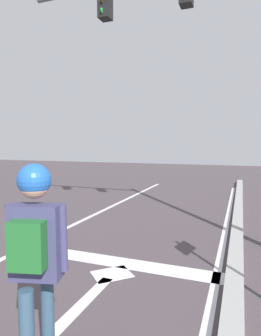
% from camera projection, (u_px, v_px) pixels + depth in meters
% --- Properties ---
extents(lane_line_curbside, '(0.12, 20.00, 0.01)m').
position_uv_depth(lane_line_curbside, '(211.00, 306.00, 3.48)').
color(lane_line_curbside, silver).
rests_on(lane_line_curbside, ground).
extents(stop_bar, '(3.59, 0.40, 0.01)m').
position_uv_depth(stop_bar, '(113.00, 261.00, 4.80)').
color(stop_bar, silver).
rests_on(stop_bar, ground).
extents(lane_arrow_stem, '(0.16, 1.40, 0.01)m').
position_uv_depth(lane_arrow_stem, '(83.00, 303.00, 3.54)').
color(lane_arrow_stem, silver).
rests_on(lane_arrow_stem, ground).
extents(lane_arrow_head, '(0.71, 0.71, 0.01)m').
position_uv_depth(lane_arrow_head, '(112.00, 274.00, 4.34)').
color(lane_arrow_head, silver).
rests_on(lane_arrow_head, ground).
extents(curb_strip, '(0.24, 24.00, 0.14)m').
position_uv_depth(curb_strip, '(233.00, 305.00, 3.38)').
color(curb_strip, '#9A9B97').
rests_on(curb_strip, ground).
extents(skater, '(0.46, 0.63, 1.72)m').
position_uv_depth(skater, '(35.00, 244.00, 2.22)').
color(skater, '#314D63').
rests_on(skater, skateboard).
extents(traffic_signal_mast, '(5.19, 0.34, 5.54)m').
position_uv_depth(traffic_signal_mast, '(204.00, 35.00, 5.44)').
color(traffic_signal_mast, '#58655E').
rests_on(traffic_signal_mast, ground).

